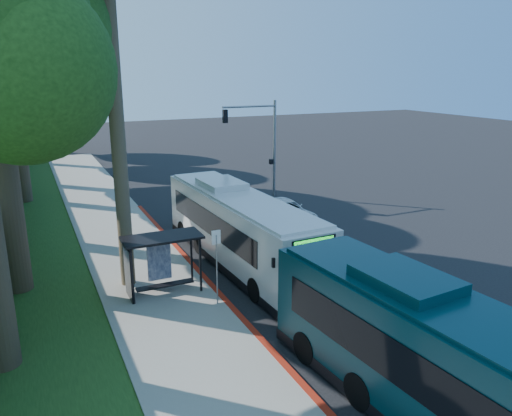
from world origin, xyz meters
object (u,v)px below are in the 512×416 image
teal_bus (461,376)px  pickup (284,213)px  bus_shelter (156,253)px  white_bus (239,227)px

teal_bus → pickup: teal_bus is taller
teal_bus → bus_shelter: bearing=107.1°
bus_shelter → teal_bus: teal_bus is taller
teal_bus → pickup: 18.63m
bus_shelter → teal_bus: 12.52m
bus_shelter → white_bus: (4.45, 1.73, 0.01)m
bus_shelter → white_bus: white_bus is taller
teal_bus → white_bus: bearing=86.2°
white_bus → teal_bus: size_ratio=0.97×
bus_shelter → pickup: bearing=34.0°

